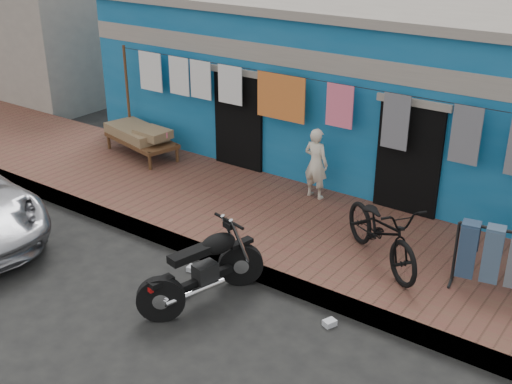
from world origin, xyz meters
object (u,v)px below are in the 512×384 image
bicycle (383,224)px  charpoy (142,141)px  seated_person (316,163)px  motorcycle (202,266)px

bicycle → charpoy: bicycle is taller
seated_person → motorcycle: bearing=98.6°
bicycle → charpoy: (-5.93, 1.13, -0.32)m
seated_person → bicycle: seated_person is taller
seated_person → motorcycle: 3.43m
motorcycle → charpoy: size_ratio=0.92×
seated_person → charpoy: 4.01m
seated_person → bicycle: (1.95, -1.42, -0.01)m
motorcycle → charpoy: motorcycle is taller
seated_person → charpoy: seated_person is taller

